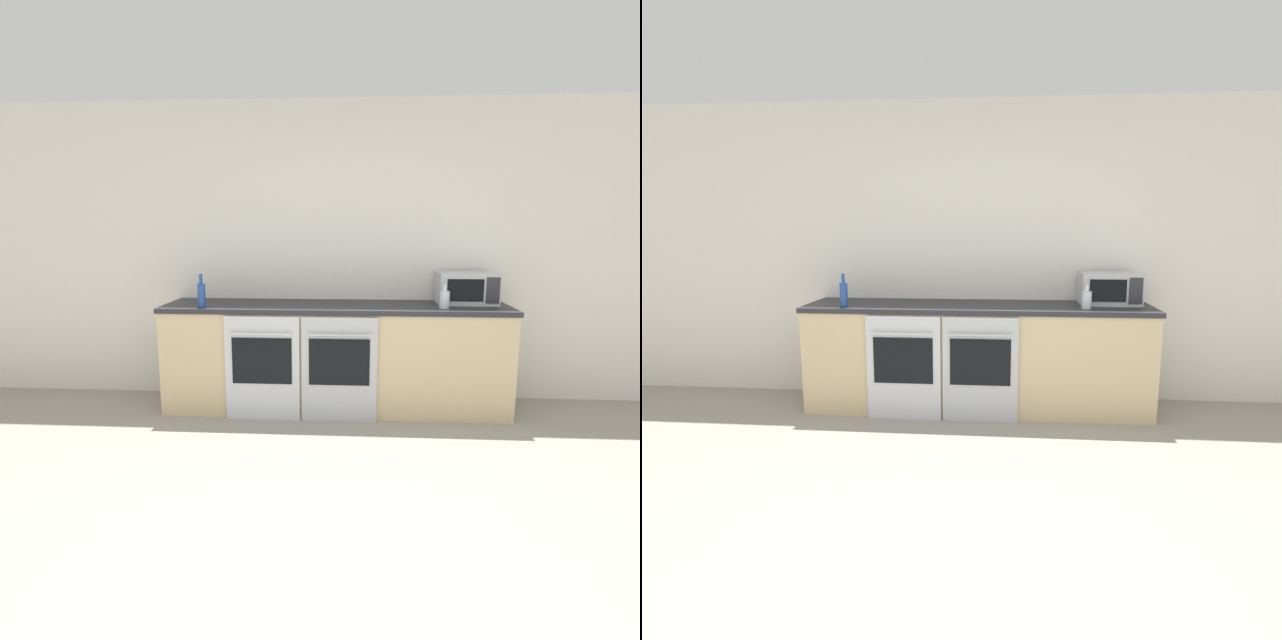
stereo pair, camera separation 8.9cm
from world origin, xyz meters
TOP-DOWN VIEW (x-y plane):
  - ground_plane at (0.00, 0.00)m, footprint 16.00×16.00m
  - wall_back at (0.00, 2.53)m, footprint 10.00×0.06m
  - counter_back at (0.00, 2.18)m, footprint 2.86×0.66m
  - oven_left at (-0.57, 1.85)m, footprint 0.59×0.06m
  - oven_right at (0.04, 1.85)m, footprint 0.59×0.06m
  - microwave at (1.09, 2.30)m, footprint 0.49×0.33m
  - bottle_blue at (-1.07, 1.96)m, footprint 0.06×0.06m
  - bottle_clear at (0.87, 2.04)m, footprint 0.08×0.08m

SIDE VIEW (x-z plane):
  - ground_plane at x=0.00m, z-range 0.00..0.00m
  - oven_left at x=-0.57m, z-range 0.01..0.85m
  - oven_right at x=0.04m, z-range 0.01..0.85m
  - counter_back at x=0.00m, z-range 0.00..0.89m
  - bottle_clear at x=0.87m, z-range 0.87..1.06m
  - bottle_blue at x=-1.07m, z-range 0.86..1.13m
  - microwave at x=1.09m, z-range 0.89..1.16m
  - wall_back at x=0.00m, z-range 0.00..2.60m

